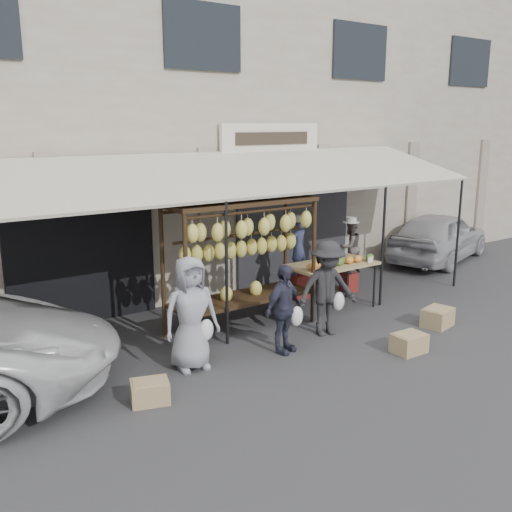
{
  "coord_description": "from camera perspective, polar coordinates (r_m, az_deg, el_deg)",
  "views": [
    {
      "loc": [
        -5.53,
        -6.15,
        3.45
      ],
      "look_at": [
        -0.27,
        1.4,
        1.3
      ],
      "focal_mm": 40.0,
      "sensor_mm": 36.0,
      "label": 1
    }
  ],
  "objects": [
    {
      "name": "ground_plane",
      "position": [
        8.97,
        6.62,
        -9.58
      ],
      "size": [
        90.0,
        90.0,
        0.0
      ],
      "primitive_type": "plane",
      "color": "#2D2D30"
    },
    {
      "name": "shophouse",
      "position": [
        13.81,
        -11.6,
        13.7
      ],
      "size": [
        24.0,
        6.15,
        7.3
      ],
      "color": "#B4AB9D",
      "rests_on": "ground_plane"
    },
    {
      "name": "awning",
      "position": [
        10.13,
        -1.58,
        8.17
      ],
      "size": [
        10.0,
        2.35,
        2.92
      ],
      "color": "beige",
      "rests_on": "ground_plane"
    },
    {
      "name": "banana_rack",
      "position": [
        9.4,
        -1.31,
        1.61
      ],
      "size": [
        2.6,
        0.9,
        2.24
      ],
      "color": "black",
      "rests_on": "ground_plane"
    },
    {
      "name": "produce_table",
      "position": [
        10.71,
        7.75,
        -0.9
      ],
      "size": [
        1.7,
        0.9,
        1.04
      ],
      "color": "#A08758",
      "rests_on": "ground_plane"
    },
    {
      "name": "vendor_left",
      "position": [
        11.33,
        4.27,
        0.89
      ],
      "size": [
        0.46,
        0.35,
        1.12
      ],
      "primitive_type": "imported",
      "rotation": [
        0.0,
        0.0,
        3.34
      ],
      "color": "navy",
      "rests_on": "stool_left"
    },
    {
      "name": "vendor_right",
      "position": [
        11.96,
        9.39,
        0.9
      ],
      "size": [
        0.54,
        0.42,
        1.1
      ],
      "primitive_type": "imported",
      "rotation": [
        0.0,
        0.0,
        3.16
      ],
      "color": "#5A514E",
      "rests_on": "stool_right"
    },
    {
      "name": "customer_left",
      "position": [
        8.15,
        -6.54,
        -5.73
      ],
      "size": [
        0.85,
        0.6,
        1.65
      ],
      "primitive_type": "imported",
      "rotation": [
        0.0,
        0.0,
        -0.09
      ],
      "color": "#90919D",
      "rests_on": "ground_plane"
    },
    {
      "name": "customer_mid",
      "position": [
        8.71,
        2.76,
        -5.31
      ],
      "size": [
        0.88,
        0.55,
        1.39
      ],
      "primitive_type": "imported",
      "rotation": [
        0.0,
        0.0,
        0.28
      ],
      "color": "#2F3044",
      "rests_on": "ground_plane"
    },
    {
      "name": "customer_right",
      "position": [
        9.46,
        7.13,
        -3.24
      ],
      "size": [
        1.15,
        0.83,
        1.59
      ],
      "primitive_type": "imported",
      "rotation": [
        0.0,
        0.0,
        -0.26
      ],
      "color": "#252528",
      "rests_on": "ground_plane"
    },
    {
      "name": "stool_left",
      "position": [
        11.53,
        4.2,
        -3.03
      ],
      "size": [
        0.44,
        0.44,
        0.49
      ],
      "primitive_type": "cube",
      "rotation": [
        0.0,
        0.0,
        -0.33
      ],
      "color": "maroon",
      "rests_on": "ground_plane"
    },
    {
      "name": "stool_right",
      "position": [
        12.14,
        9.25,
        -2.56
      ],
      "size": [
        0.31,
        0.31,
        0.4
      ],
      "primitive_type": "cube",
      "rotation": [
        0.0,
        0.0,
        -0.1
      ],
      "color": "maroon",
      "rests_on": "ground_plane"
    },
    {
      "name": "crate_near_a",
      "position": [
        9.18,
        15.05,
        -8.42
      ],
      "size": [
        0.5,
        0.39,
        0.3
      ],
      "primitive_type": "cube",
      "rotation": [
        0.0,
        0.0,
        -0.03
      ],
      "color": "tan",
      "rests_on": "ground_plane"
    },
    {
      "name": "crate_near_b",
      "position": [
        10.44,
        17.7,
        -5.87
      ],
      "size": [
        0.61,
        0.51,
        0.32
      ],
      "primitive_type": "cube",
      "rotation": [
        0.0,
        0.0,
        0.22
      ],
      "color": "tan",
      "rests_on": "ground_plane"
    },
    {
      "name": "crate_far",
      "position": [
        7.52,
        -10.56,
        -13.21
      ],
      "size": [
        0.56,
        0.49,
        0.28
      ],
      "primitive_type": "cube",
      "rotation": [
        0.0,
        0.0,
        -0.31
      ],
      "color": "tan",
      "rests_on": "ground_plane"
    },
    {
      "name": "sedan",
      "position": [
        15.27,
        17.84,
        1.9
      ],
      "size": [
        4.03,
        2.55,
        1.28
      ],
      "primitive_type": "imported",
      "rotation": [
        0.0,
        0.0,
        1.87
      ],
      "color": "#AFAEB4",
      "rests_on": "ground_plane"
    }
  ]
}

